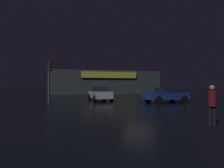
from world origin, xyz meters
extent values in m
plane|color=black|center=(0.00, 0.00, 0.00)|extent=(120.00, 120.00, 0.00)
cube|color=#33383D|center=(3.56, 24.77, 2.17)|extent=(20.62, 8.16, 4.35)
cube|color=#E5D84C|center=(3.56, 20.54, 3.50)|extent=(10.27, 0.24, 1.10)
cylinder|color=#595B60|center=(-6.96, 6.62, 2.07)|extent=(0.15, 0.15, 4.13)
cube|color=black|center=(-6.85, 6.51, 3.63)|extent=(0.41, 0.41, 1.01)
sphere|color=red|center=(-6.73, 6.40, 3.93)|extent=(0.20, 0.20, 0.20)
sphere|color=black|center=(-6.73, 6.40, 3.63)|extent=(0.20, 0.20, 0.20)
sphere|color=black|center=(-6.73, 6.40, 3.32)|extent=(0.20, 0.20, 0.20)
cube|color=#B7B7BF|center=(-1.77, 5.94, 0.69)|extent=(1.72, 4.27, 0.69)
cube|color=black|center=(-1.77, 5.92, 1.27)|extent=(1.54, 1.73, 0.47)
cylinder|color=black|center=(-2.61, 7.35, 0.34)|extent=(0.22, 0.69, 0.69)
cylinder|color=black|center=(-0.92, 7.34, 0.34)|extent=(0.22, 0.69, 0.69)
cylinder|color=black|center=(-2.63, 4.54, 0.34)|extent=(0.22, 0.69, 0.69)
cylinder|color=black|center=(-0.94, 4.53, 0.34)|extent=(0.22, 0.69, 0.69)
cube|color=navy|center=(3.69, 1.96, 0.66)|extent=(4.29, 2.00, 0.62)
cube|color=black|center=(3.95, 1.97, 1.22)|extent=(2.12, 1.72, 0.51)
cylinder|color=black|center=(2.34, 0.99, 0.35)|extent=(0.71, 0.25, 0.70)
cylinder|color=black|center=(2.26, 2.79, 0.35)|extent=(0.71, 0.25, 0.70)
cylinder|color=black|center=(5.12, 1.12, 0.35)|extent=(0.71, 0.25, 0.70)
cylinder|color=black|center=(5.04, 2.92, 0.35)|extent=(0.71, 0.25, 0.70)
cylinder|color=black|center=(-0.30, -8.35, 0.42)|extent=(0.14, 0.14, 0.83)
cylinder|color=black|center=(-0.43, -8.26, 0.42)|extent=(0.14, 0.14, 0.83)
cylinder|color=maroon|center=(-0.37, -8.30, 1.16)|extent=(0.47, 0.47, 0.66)
sphere|color=tan|center=(-0.37, -8.30, 1.60)|extent=(0.23, 0.23, 0.23)
camera|label=1|loc=(-6.92, -15.42, 1.74)|focal=33.36mm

